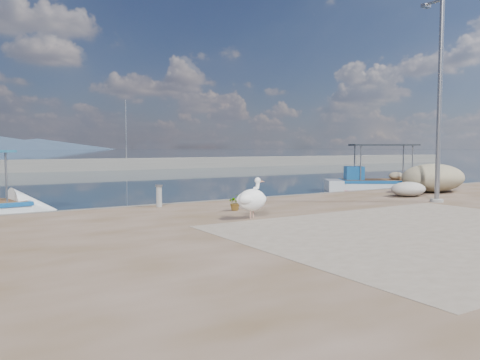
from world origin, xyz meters
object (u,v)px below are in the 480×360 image
boat_right (381,186)px  lamp_post (439,107)px  pelican (252,199)px  bollard_near (159,195)px

boat_right → lamp_post: bearing=-93.9°
pelican → bollard_near: (-1.22, 3.56, -0.12)m
pelican → lamp_post: 8.02m
boat_right → bollard_near: (-14.68, -3.83, 0.65)m
boat_right → pelican: bearing=-117.3°
boat_right → bollard_near: bearing=-131.5°
pelican → lamp_post: size_ratio=0.16×
pelican → bollard_near: 3.77m
pelican → bollard_near: size_ratio=1.57×
boat_right → lamp_post: (-5.94, -7.67, 3.56)m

